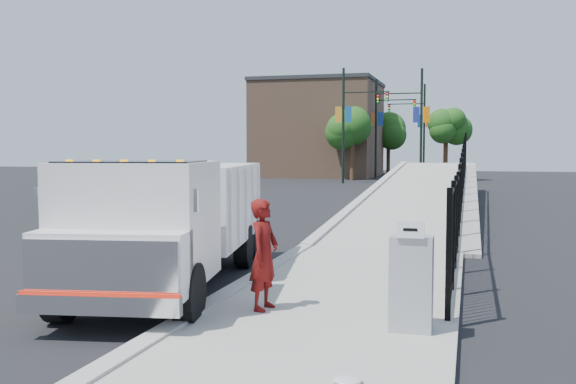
# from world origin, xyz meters

# --- Properties ---
(ground) EXTENTS (120.00, 120.00, 0.00)m
(ground) POSITION_xyz_m (0.00, 0.00, 0.00)
(ground) COLOR black
(ground) RESTS_ON ground
(sidewalk) EXTENTS (3.55, 12.00, 0.12)m
(sidewalk) POSITION_xyz_m (1.93, -2.00, 0.06)
(sidewalk) COLOR #9E998E
(sidewalk) RESTS_ON ground
(curb) EXTENTS (0.30, 12.00, 0.16)m
(curb) POSITION_xyz_m (0.00, -2.00, 0.08)
(curb) COLOR #ADAAA3
(curb) RESTS_ON ground
(ramp) EXTENTS (3.95, 24.06, 3.19)m
(ramp) POSITION_xyz_m (2.12, 16.00, 0.00)
(ramp) COLOR #9E998E
(ramp) RESTS_ON ground
(iron_fence) EXTENTS (0.10, 28.00, 1.80)m
(iron_fence) POSITION_xyz_m (3.55, 12.00, 0.90)
(iron_fence) COLOR black
(iron_fence) RESTS_ON ground
(truck) EXTENTS (3.31, 7.12, 2.34)m
(truck) POSITION_xyz_m (-1.30, -0.68, 1.32)
(truck) COLOR black
(truck) RESTS_ON ground
(worker) EXTENTS (0.47, 0.65, 1.64)m
(worker) POSITION_xyz_m (0.91, -2.12, 0.94)
(worker) COLOR #5F0D0B
(worker) RESTS_ON sidewalk
(utility_cabinet) EXTENTS (0.55, 0.40, 1.25)m
(utility_cabinet) POSITION_xyz_m (3.10, -2.63, 0.75)
(utility_cabinet) COLOR gray
(utility_cabinet) RESTS_ON sidewalk
(arrow_sign) EXTENTS (0.35, 0.04, 0.22)m
(arrow_sign) POSITION_xyz_m (3.10, -2.85, 1.48)
(arrow_sign) COLOR white
(arrow_sign) RESTS_ON utility_cabinet
(debris) EXTENTS (0.30, 0.30, 0.08)m
(debris) POSITION_xyz_m (2.65, -4.74, 0.16)
(debris) COLOR silver
(debris) RESTS_ON sidewalk
(light_pole_0) EXTENTS (3.77, 0.22, 8.00)m
(light_pole_0) POSITION_xyz_m (-4.45, 33.16, 4.36)
(light_pole_0) COLOR black
(light_pole_0) RESTS_ON ground
(light_pole_1) EXTENTS (3.78, 0.22, 8.00)m
(light_pole_1) POSITION_xyz_m (0.15, 34.81, 4.36)
(light_pole_1) COLOR black
(light_pole_1) RESTS_ON ground
(light_pole_2) EXTENTS (3.78, 0.22, 8.00)m
(light_pole_2) POSITION_xyz_m (-3.28, 40.98, 4.36)
(light_pole_2) COLOR black
(light_pole_2) RESTS_ON ground
(light_pole_3) EXTENTS (3.78, 0.22, 8.00)m
(light_pole_3) POSITION_xyz_m (-0.41, 45.99, 4.36)
(light_pole_3) COLOR black
(light_pole_3) RESTS_ON ground
(tree_0) EXTENTS (3.05, 3.05, 5.53)m
(tree_0) POSITION_xyz_m (-4.91, 37.64, 3.97)
(tree_0) COLOR #382314
(tree_0) RESTS_ON ground
(tree_1) EXTENTS (2.13, 2.13, 5.06)m
(tree_1) POSITION_xyz_m (2.00, 38.87, 3.90)
(tree_1) COLOR #382314
(tree_1) RESTS_ON ground
(tree_2) EXTENTS (3.28, 3.28, 5.64)m
(tree_2) POSITION_xyz_m (-3.68, 49.96, 3.97)
(tree_2) COLOR #382314
(tree_2) RESTS_ON ground
(building) EXTENTS (10.00, 10.00, 8.00)m
(building) POSITION_xyz_m (-9.00, 44.00, 4.00)
(building) COLOR #8C664C
(building) RESTS_ON ground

